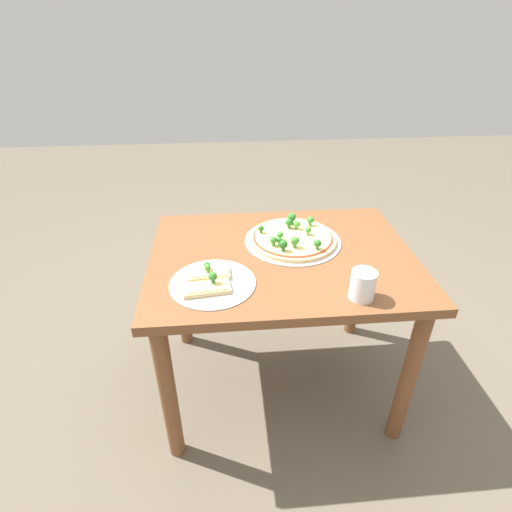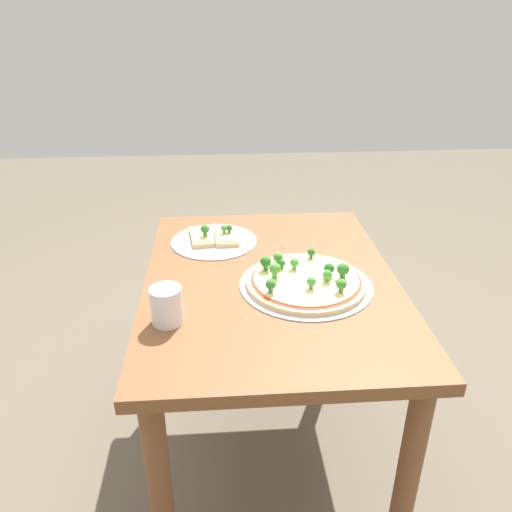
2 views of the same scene
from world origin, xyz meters
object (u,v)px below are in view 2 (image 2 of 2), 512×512
(drinking_cup, at_px, (167,305))
(dining_table, at_px, (270,308))
(pizza_tray_slice, at_px, (214,238))
(pizza_tray_whole, at_px, (305,281))

(drinking_cup, bearing_deg, dining_table, 126.90)
(pizza_tray_slice, bearing_deg, drinking_cup, -13.53)
(pizza_tray_whole, height_order, pizza_tray_slice, pizza_tray_whole)
(dining_table, relative_size, pizza_tray_slice, 3.40)
(pizza_tray_whole, distance_m, drinking_cup, 0.42)
(pizza_tray_whole, bearing_deg, drinking_cup, -67.27)
(dining_table, bearing_deg, pizza_tray_whole, 59.95)
(drinking_cup, bearing_deg, pizza_tray_whole, 112.73)
(pizza_tray_whole, xyz_separation_m, drinking_cup, (0.16, -0.38, 0.03))
(pizza_tray_slice, distance_m, drinking_cup, 0.50)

